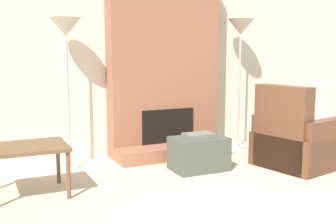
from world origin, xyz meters
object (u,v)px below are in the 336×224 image
side_table (26,151)px  ottoman (199,153)px  floor_lamp_left (66,36)px  armchair (295,142)px  floor_lamp_right (241,34)px

side_table → ottoman: bearing=2.2°
ottoman → side_table: side_table is taller
floor_lamp_left → armchair: bearing=-24.9°
floor_lamp_left → ottoman: bearing=-29.9°
armchair → ottoman: bearing=59.3°
side_table → floor_lamp_right: bearing=15.7°
ottoman → floor_lamp_left: 2.19m
floor_lamp_right → floor_lamp_left: bearing=180.0°
ottoman → side_table: size_ratio=0.84×
armchair → side_table: (-3.22, 0.31, 0.15)m
side_table → floor_lamp_left: floor_lamp_left is taller
side_table → floor_lamp_right: floor_lamp_right is taller
armchair → floor_lamp_left: floor_lamp_left is taller
side_table → armchair: bearing=-5.5°
floor_lamp_right → side_table: bearing=-164.3°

